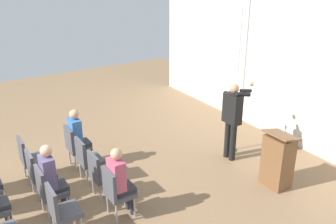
{
  "coord_description": "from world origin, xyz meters",
  "views": [
    {
      "loc": [
        5.93,
        -0.44,
        4.1
      ],
      "look_at": [
        0.15,
        3.29,
        1.32
      ],
      "focal_mm": 39.29,
      "sensor_mm": 36.0,
      "label": 1
    }
  ],
  "objects": [
    {
      "name": "ground_plane",
      "position": [
        0.0,
        0.0,
        0.0
      ],
      "size": [
        16.98,
        16.98,
        0.0
      ],
      "primitive_type": "plane",
      "color": "#846647"
    },
    {
      "name": "rear_partition",
      "position": [
        0.03,
        6.52,
        2.22
      ],
      "size": [
        9.37,
        0.14,
        4.44
      ],
      "color": "silver",
      "rests_on": "ground"
    },
    {
      "name": "speaker",
      "position": [
        0.5,
        4.74,
        1.03
      ],
      "size": [
        0.51,
        0.69,
        1.77
      ],
      "color": "black",
      "rests_on": "ground"
    },
    {
      "name": "mic_stand",
      "position": [
        0.23,
        5.0,
        0.34
      ],
      "size": [
        0.28,
        0.28,
        1.55
      ],
      "color": "black",
      "rests_on": "ground"
    },
    {
      "name": "lectern",
      "position": [
        1.82,
        4.76,
        0.55
      ],
      "size": [
        0.6,
        0.48,
        1.16
      ],
      "color": "brown",
      "rests_on": "ground"
    },
    {
      "name": "chair_r0_c0",
      "position": [
        -1.01,
        1.69,
        0.53
      ],
      "size": [
        0.46,
        0.44,
        0.94
      ],
      "color": "#99999E",
      "rests_on": "ground"
    },
    {
      "name": "audience_r0_c0",
      "position": [
        -1.01,
        1.77,
        0.73
      ],
      "size": [
        0.36,
        0.39,
        1.32
      ],
      "color": "#2D2D33",
      "rests_on": "ground"
    },
    {
      "name": "chair_r0_c1",
      "position": [
        -0.34,
        1.69,
        0.53
      ],
      "size": [
        0.46,
        0.44,
        0.94
      ],
      "color": "#99999E",
      "rests_on": "ground"
    },
    {
      "name": "chair_r0_c2",
      "position": [
        0.34,
        1.69,
        0.53
      ],
      "size": [
        0.46,
        0.44,
        0.94
      ],
      "color": "#99999E",
      "rests_on": "ground"
    },
    {
      "name": "chair_r0_c3",
      "position": [
        1.01,
        1.69,
        0.53
      ],
      "size": [
        0.46,
        0.44,
        0.94
      ],
      "color": "#99999E",
      "rests_on": "ground"
    },
    {
      "name": "audience_r0_c3",
      "position": [
        1.01,
        1.77,
        0.73
      ],
      "size": [
        0.36,
        0.39,
        1.31
      ],
      "color": "#2D2D33",
      "rests_on": "ground"
    },
    {
      "name": "chair_r1_c0",
      "position": [
        -1.01,
        0.73,
        0.53
      ],
      "size": [
        0.46,
        0.44,
        0.94
      ],
      "color": "#99999E",
      "rests_on": "ground"
    },
    {
      "name": "chair_r1_c1",
      "position": [
        -0.34,
        0.73,
        0.53
      ],
      "size": [
        0.46,
        0.44,
        0.94
      ],
      "color": "#99999E",
      "rests_on": "ground"
    },
    {
      "name": "chair_r1_c2",
      "position": [
        0.34,
        0.73,
        0.53
      ],
      "size": [
        0.46,
        0.44,
        0.94
      ],
      "color": "#99999E",
      "rests_on": "ground"
    },
    {
      "name": "audience_r1_c2",
      "position": [
        0.34,
        0.81,
        0.74
      ],
      "size": [
        0.36,
        0.39,
        1.34
      ],
      "color": "#2D2D33",
      "rests_on": "ground"
    },
    {
      "name": "chair_r1_c3",
      "position": [
        1.01,
        0.73,
        0.53
      ],
      "size": [
        0.46,
        0.44,
        0.94
      ],
      "color": "#99999E",
      "rests_on": "ground"
    }
  ]
}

